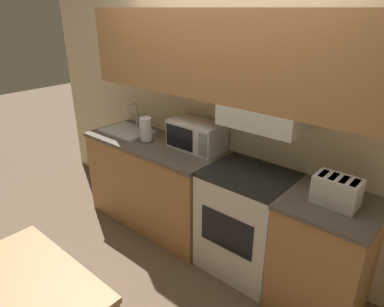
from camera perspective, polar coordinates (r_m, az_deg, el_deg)
name	(u,v)px	position (r m, az deg, el deg)	size (l,w,h in m)	color
ground_plane	(223,231)	(3.65, 5.20, -12.74)	(16.00, 16.00, 0.00)	brown
wall_back	(226,87)	(2.96, 5.67, 11.04)	(5.21, 0.38, 2.55)	beige
lower_counter_main	(155,182)	(3.59, -6.12, -4.81)	(1.49, 0.63, 0.92)	#B27A47
lower_counter_right_stub	(323,257)	(2.78, 20.98, -15.76)	(0.63, 0.63, 0.92)	#B27A47
stove_range	(246,222)	(3.00, 8.96, -11.15)	(0.69, 0.59, 0.92)	silver
microwave	(196,135)	(3.15, 0.75, 3.04)	(0.51, 0.30, 0.26)	silver
toaster	(337,191)	(2.47, 22.97, -5.74)	(0.30, 0.19, 0.20)	silver
sink_basin	(127,131)	(3.69, -10.79, 3.78)	(0.52, 0.38, 0.29)	#B7BABF
paper_towel_roll	(146,130)	(3.38, -7.71, 3.96)	(0.14, 0.14, 0.24)	black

